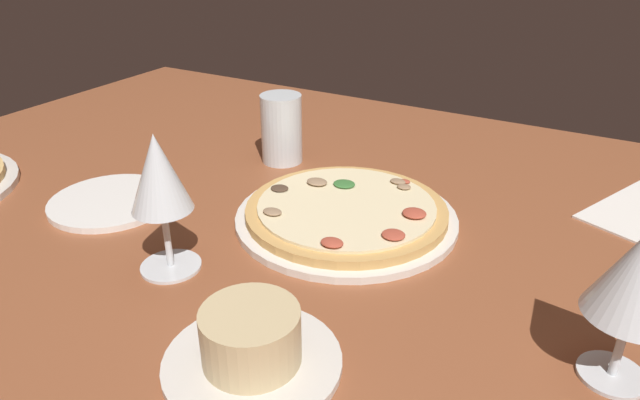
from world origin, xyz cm
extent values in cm
cube|color=brown|center=(0.00, 0.00, 2.00)|extent=(150.00, 110.00, 4.00)
cylinder|color=silver|center=(-6.58, -2.74, 4.50)|extent=(29.90, 29.90, 1.00)
cylinder|color=tan|center=(-6.58, -2.74, 5.60)|extent=(27.13, 27.13, 1.20)
cylinder|color=beige|center=(-6.58, -2.74, 6.40)|extent=(23.91, 23.91, 0.40)
ellipsoid|color=#387033|center=(-3.63, -7.78, 6.84)|extent=(3.18, 2.85, 0.49)
ellipsoid|color=#AD4733|center=(-9.91, 7.47, 6.95)|extent=(2.78, 2.27, 0.71)
ellipsoid|color=#AD4733|center=(-10.75, -12.92, 6.80)|extent=(1.73, 1.25, 0.41)
ellipsoid|color=#937556|center=(-11.42, -11.10, 6.85)|extent=(1.98, 1.71, 0.50)
ellipsoid|color=#937556|center=(-10.00, -12.28, 6.87)|extent=(2.29, 1.68, 0.54)
ellipsoid|color=#AD4733|center=(-15.67, -4.11, 6.99)|extent=(3.11, 2.88, 0.78)
ellipsoid|color=#AD4733|center=(-15.43, 2.16, 6.92)|extent=(2.88, 2.73, 0.64)
ellipsoid|color=#4C3828|center=(3.68, -2.13, 6.80)|extent=(2.56, 2.30, 0.40)
ellipsoid|color=#937556|center=(0.54, 4.40, 6.89)|extent=(2.62, 1.97, 0.59)
ellipsoid|color=#937556|center=(-0.49, -6.30, 6.93)|extent=(3.05, 2.48, 0.66)
cylinder|color=silver|center=(-11.66, 26.11, 4.40)|extent=(16.67, 16.67, 0.80)
cylinder|color=#D1B784|center=(-11.66, 26.11, 7.45)|extent=(9.16, 9.16, 5.29)
cylinder|color=silver|center=(-40.77, 11.27, 4.20)|extent=(6.04, 6.04, 0.40)
cylinder|color=silver|center=(-40.77, 11.27, 7.75)|extent=(0.80, 0.80, 6.70)
cone|color=maroon|center=(-40.77, 11.27, 12.55)|extent=(2.45, 2.45, 2.90)
cylinder|color=silver|center=(6.23, 17.51, 4.20)|extent=(7.11, 7.11, 0.40)
cylinder|color=silver|center=(6.23, 17.51, 8.12)|extent=(0.80, 0.80, 7.44)
cone|color=silver|center=(6.23, 17.51, 16.31)|extent=(6.92, 6.92, 8.94)
cone|color=maroon|center=(6.23, 17.51, 13.42)|extent=(2.20, 2.20, 3.16)
cylinder|color=silver|center=(12.38, -16.24, 9.66)|extent=(6.75, 6.75, 11.33)
cylinder|color=silver|center=(12.38, -16.24, 8.17)|extent=(6.21, 6.21, 8.33)
cylinder|color=white|center=(25.03, 9.40, 4.45)|extent=(17.25, 17.25, 0.90)
camera|label=1|loc=(-37.11, 58.38, 41.79)|focal=32.26mm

